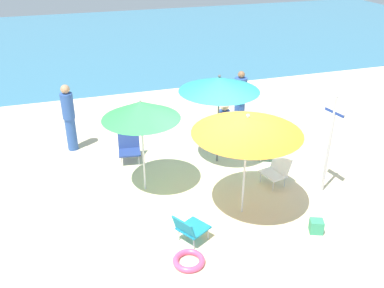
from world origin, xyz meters
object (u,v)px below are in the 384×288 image
object	(u,v)px
beach_chair_b	(274,149)
beach_chair_d	(129,146)
umbrella_orange	(247,125)
beach_bag	(316,226)
umbrella_green	(141,110)
swim_ring	(189,261)
person_a	(225,121)
warning_sign	(331,132)
beach_chair_a	(190,228)
person_c	(240,102)
person_b	(69,117)
beach_chair_c	(277,168)
umbrella_teal	(219,84)

from	to	relation	value
beach_chair_b	beach_chair_d	distance (m)	3.48
umbrella_orange	beach_bag	distance (m)	2.27
umbrella_green	swim_ring	bearing A→B (deg)	-84.95
person_a	warning_sign	xyz separation A→B (m)	(1.08, -2.97, 0.88)
umbrella_green	beach_chair_a	xyz separation A→B (m)	(0.39, -1.95, -1.51)
umbrella_orange	person_c	size ratio (longest dim) A/B	1.24
umbrella_orange	person_b	bearing A→B (deg)	128.69
beach_chair_b	beach_bag	xyz separation A→B (m)	(-0.55, -2.73, -0.15)
umbrella_orange	person_c	bearing A→B (deg)	67.86
person_a	person_b	bearing A→B (deg)	-88.56
beach_chair_d	swim_ring	bearing A→B (deg)	12.26
beach_bag	beach_chair_a	bearing A→B (deg)	169.31
beach_chair_b	beach_chair_d	world-z (taller)	beach_chair_d
beach_chair_c	beach_bag	world-z (taller)	beach_chair_c
beach_chair_a	beach_bag	distance (m)	2.35
beach_chair_b	person_a	world-z (taller)	person_a
umbrella_green	beach_chair_c	world-z (taller)	umbrella_green
warning_sign	person_b	bearing A→B (deg)	133.58
beach_chair_c	beach_bag	distance (m)	1.75
umbrella_orange	beach_chair_d	size ratio (longest dim) A/B	3.03
beach_chair_a	beach_chair_c	bearing A→B (deg)	-1.72
umbrella_orange	beach_chair_d	xyz separation A→B (m)	(-1.73, 2.77, -1.51)
beach_chair_c	person_b	distance (m)	5.14
person_a	person_c	world-z (taller)	person_c
umbrella_green	person_a	xyz separation A→B (m)	(2.51, 1.77, -1.32)
umbrella_teal	person_b	bearing A→B (deg)	152.64
beach_bag	beach_chair_d	bearing A→B (deg)	126.32
umbrella_teal	beach_chair_b	xyz separation A→B (m)	(1.34, -0.33, -1.65)
umbrella_green	umbrella_teal	size ratio (longest dim) A/B	0.96
umbrella_teal	warning_sign	distance (m)	2.59
umbrella_orange	umbrella_teal	bearing A→B (deg)	83.09
umbrella_green	umbrella_teal	distance (m)	2.02
umbrella_teal	warning_sign	world-z (taller)	umbrella_teal
beach_chair_d	swim_ring	distance (m)	3.87
umbrella_teal	beach_chair_c	distance (m)	2.23
umbrella_orange	umbrella_green	distance (m)	2.15
beach_chair_d	warning_sign	world-z (taller)	warning_sign
beach_chair_a	person_c	distance (m)	4.91
umbrella_orange	umbrella_teal	xyz separation A→B (m)	(0.25, 2.06, 0.06)
person_a	swim_ring	distance (m)	4.83
beach_chair_a	swim_ring	size ratio (longest dim) A/B	1.31
beach_chair_d	beach_bag	xyz separation A→B (m)	(2.77, -3.77, -0.23)
beach_chair_a	beach_chair_c	xyz separation A→B (m)	(2.39, 1.30, 0.06)
person_c	swim_ring	xyz separation A→B (m)	(-2.86, -4.58, -0.80)
beach_chair_b	person_b	distance (m)	5.05
umbrella_orange	beach_bag	bearing A→B (deg)	-43.78
warning_sign	beach_bag	distance (m)	1.95
person_b	warning_sign	world-z (taller)	warning_sign
beach_chair_a	person_b	distance (m)	4.68
umbrella_orange	person_b	world-z (taller)	umbrella_orange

